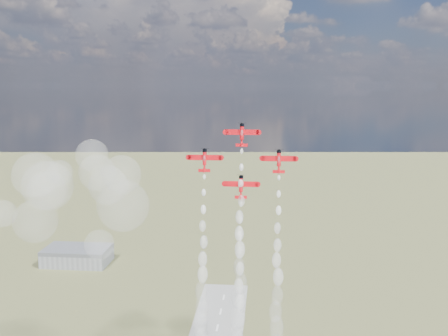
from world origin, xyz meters
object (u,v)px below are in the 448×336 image
plane_lead (242,134)px  plane_right (279,161)px  hangar (77,256)px  plane_left (205,160)px  plane_slot (241,186)px

plane_lead → plane_right: plane_lead is taller
hangar → plane_lead: (138.36, -179.91, 114.63)m
plane_right → plane_lead: bearing=171.7°
plane_lead → plane_right: size_ratio=1.00×
plane_left → plane_slot: size_ratio=1.00×
plane_lead → plane_slot: bearing=-90.0°
plane_right → hangar: bearing=129.7°
plane_right → plane_slot: bearing=-171.7°
hangar → plane_lead: bearing=-52.4°
plane_left → plane_slot: plane_left is taller
hangar → plane_slot: 249.62m
hangar → plane_lead: plane_lead is taller
hangar → plane_lead: size_ratio=4.38×
hangar → plane_left: bearing=-55.4°
plane_right → plane_slot: size_ratio=1.00×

